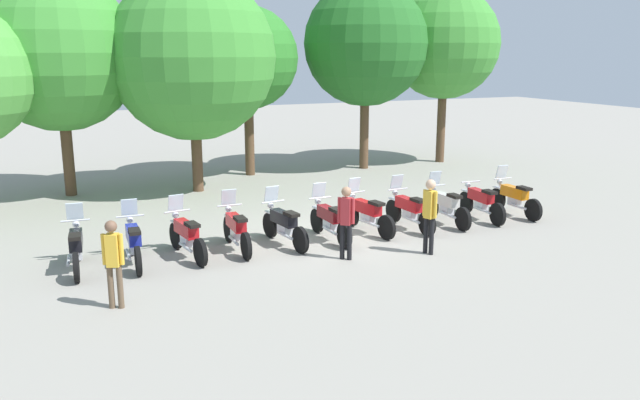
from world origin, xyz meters
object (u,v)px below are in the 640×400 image
(motorcycle_5, at_px, (329,220))
(motorcycle_7, at_px, (409,210))
(motorcycle_6, at_px, (367,213))
(person_0, at_px, (346,217))
(motorcycle_1, at_px, (134,242))
(tree_5, at_px, (445,44))
(motorcycle_3, at_px, (236,229))
(motorcycle_8, at_px, (446,205))
(motorcycle_9, at_px, (481,202))
(tree_2, at_px, (193,57))
(tree_3, at_px, (247,58))
(tree_4, at_px, (366,44))
(motorcycle_4, at_px, (284,224))
(person_2, at_px, (430,210))
(motorcycle_0, at_px, (76,247))
(person_1, at_px, (113,258))
(tree_1, at_px, (59,53))
(motorcycle_10, at_px, (514,197))
(motorcycle_2, at_px, (186,235))

(motorcycle_5, xyz_separation_m, motorcycle_7, (2.39, 0.11, 0.00))
(motorcycle_6, xyz_separation_m, person_0, (-1.49, -1.80, 0.48))
(motorcycle_1, bearing_deg, tree_5, -55.83)
(motorcycle_3, xyz_separation_m, motorcycle_8, (5.97, 0.02, 0.00))
(motorcycle_9, height_order, tree_2, tree_2)
(motorcycle_5, xyz_separation_m, tree_3, (0.80, 9.18, 3.88))
(tree_4, bearing_deg, motorcycle_4, -127.70)
(motorcycle_5, xyz_separation_m, person_2, (1.66, -1.98, 0.54))
(motorcycle_0, bearing_deg, person_1, -163.71)
(tree_4, bearing_deg, motorcycle_6, -116.82)
(tree_5, bearing_deg, tree_3, 177.40)
(tree_1, bearing_deg, motorcycle_1, -83.22)
(motorcycle_10, relative_size, tree_4, 0.30)
(motorcycle_2, relative_size, motorcycle_4, 1.00)
(tree_2, bearing_deg, motorcycle_4, -85.77)
(motorcycle_5, relative_size, motorcycle_8, 1.00)
(motorcycle_1, relative_size, tree_5, 0.30)
(tree_4, bearing_deg, tree_1, -176.84)
(motorcycle_3, height_order, motorcycle_8, same)
(tree_1, height_order, tree_2, tree_2)
(motorcycle_7, xyz_separation_m, tree_5, (6.83, 8.69, 4.44))
(motorcycle_6, distance_m, motorcycle_10, 4.78)
(motorcycle_10, distance_m, person_1, 11.71)
(tree_3, bearing_deg, motorcycle_5, -94.95)
(tree_5, bearing_deg, motorcycle_1, -147.88)
(person_2, bearing_deg, tree_4, -127.86)
(motorcycle_7, relative_size, motorcycle_8, 1.00)
(motorcycle_10, bearing_deg, motorcycle_6, 89.70)
(motorcycle_4, height_order, motorcycle_9, motorcycle_4)
(tree_2, bearing_deg, motorcycle_9, -46.74)
(motorcycle_4, height_order, tree_2, tree_2)
(motorcycle_0, relative_size, tree_5, 0.30)
(person_0, bearing_deg, motorcycle_0, 114.78)
(motorcycle_2, relative_size, tree_3, 0.35)
(tree_2, relative_size, tree_4, 0.98)
(motorcycle_10, relative_size, tree_1, 0.31)
(motorcycle_1, xyz_separation_m, motorcycle_6, (5.96, 0.21, 0.00))
(motorcycle_3, relative_size, tree_5, 0.30)
(motorcycle_7, bearing_deg, person_1, 104.29)
(motorcycle_0, distance_m, motorcycle_10, 11.93)
(motorcycle_6, xyz_separation_m, motorcycle_9, (3.59, -0.06, -0.01))
(motorcycle_9, xyz_separation_m, tree_5, (4.44, 8.64, 4.45))
(motorcycle_7, bearing_deg, motorcycle_4, 86.86)
(tree_2, height_order, tree_3, tree_2)
(motorcycle_7, bearing_deg, motorcycle_2, 86.67)
(motorcycle_6, bearing_deg, person_0, 131.46)
(person_0, distance_m, tree_1, 11.66)
(motorcycle_2, distance_m, motorcycle_4, 2.39)
(motorcycle_4, bearing_deg, tree_1, 21.13)
(motorcycle_1, relative_size, motorcycle_4, 1.00)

